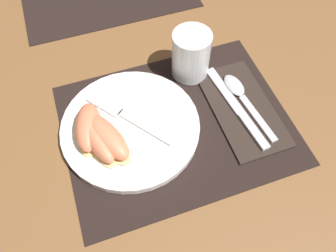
# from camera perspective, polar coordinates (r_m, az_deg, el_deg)

# --- Properties ---
(ground_plane) EXTENTS (3.00, 3.00, 0.00)m
(ground_plane) POSITION_cam_1_polar(r_m,az_deg,el_deg) (0.65, 1.51, 0.28)
(ground_plane) COLOR brown
(placemat) EXTENTS (0.44, 0.34, 0.00)m
(placemat) POSITION_cam_1_polar(r_m,az_deg,el_deg) (0.65, 1.52, 0.38)
(placemat) COLOR black
(placemat) RESTS_ON ground_plane
(plate) EXTENTS (0.27, 0.27, 0.02)m
(plate) POSITION_cam_1_polar(r_m,az_deg,el_deg) (0.64, -6.54, -0.16)
(plate) COLOR white
(plate) RESTS_ON placemat
(juice_glass) EXTENTS (0.08, 0.08, 0.10)m
(juice_glass) POSITION_cam_1_polar(r_m,az_deg,el_deg) (0.70, 3.98, 11.92)
(juice_glass) COLOR silver
(juice_glass) RESTS_ON placemat
(napkin) EXTENTS (0.12, 0.23, 0.00)m
(napkin) POSITION_cam_1_polar(r_m,az_deg,el_deg) (0.68, 12.77, 3.14)
(napkin) COLOR #2D231E
(napkin) RESTS_ON placemat
(knife) EXTENTS (0.04, 0.22, 0.01)m
(knife) POSITION_cam_1_polar(r_m,az_deg,el_deg) (0.68, 11.97, 3.04)
(knife) COLOR #BCBCC1
(knife) RESTS_ON napkin
(spoon) EXTENTS (0.04, 0.18, 0.01)m
(spoon) POSITION_cam_1_polar(r_m,az_deg,el_deg) (0.70, 12.45, 5.52)
(spoon) COLOR #BCBCC1
(spoon) RESTS_ON napkin
(fork) EXTENTS (0.14, 0.17, 0.00)m
(fork) POSITION_cam_1_polar(r_m,az_deg,el_deg) (0.64, -7.75, 1.86)
(fork) COLOR #BCBCC1
(fork) RESTS_ON plate
(citrus_wedge_0) EXTENTS (0.08, 0.12, 0.04)m
(citrus_wedge_0) POSITION_cam_1_polar(r_m,az_deg,el_deg) (0.62, -13.64, -0.31)
(citrus_wedge_0) COLOR #F4DB84
(citrus_wedge_0) RESTS_ON plate
(citrus_wedge_1) EXTENTS (0.07, 0.14, 0.04)m
(citrus_wedge_1) POSITION_cam_1_polar(r_m,az_deg,el_deg) (0.61, -12.50, -2.26)
(citrus_wedge_1) COLOR #F4DB84
(citrus_wedge_1) RESTS_ON plate
(citrus_wedge_2) EXTENTS (0.10, 0.14, 0.04)m
(citrus_wedge_2) POSITION_cam_1_polar(r_m,az_deg,el_deg) (0.60, -10.77, -1.86)
(citrus_wedge_2) COLOR #F4DB84
(citrus_wedge_2) RESTS_ON plate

